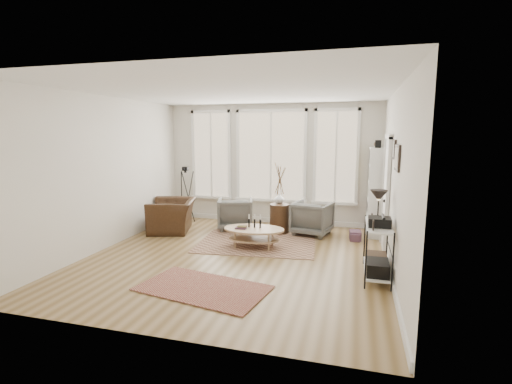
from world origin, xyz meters
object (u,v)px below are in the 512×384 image
(armchair_left, at_px, (235,213))
(side_table, at_px, (280,194))
(low_shelf, at_px, (378,244))
(armchair_right, at_px, (312,218))
(coffee_table, at_px, (254,232))
(accent_chair, at_px, (172,215))
(bookcase, at_px, (375,191))

(armchair_left, xyz_separation_m, side_table, (1.06, -0.07, 0.51))
(low_shelf, xyz_separation_m, armchair_right, (-1.25, 2.18, -0.15))
(armchair_right, bearing_deg, coffee_table, 64.05)
(low_shelf, xyz_separation_m, accent_chair, (-4.35, 1.64, -0.15))
(bookcase, bearing_deg, accent_chair, -168.68)
(coffee_table, relative_size, accent_chair, 1.10)
(armchair_left, distance_m, accent_chair, 1.43)
(armchair_left, height_order, side_table, side_table)
(low_shelf, relative_size, side_table, 0.72)
(side_table, height_order, accent_chair, side_table)
(armchair_left, distance_m, side_table, 1.18)
(armchair_right, bearing_deg, low_shelf, 132.70)
(low_shelf, distance_m, armchair_left, 3.74)
(bookcase, relative_size, coffee_table, 1.70)
(coffee_table, distance_m, armchair_left, 1.47)
(side_table, distance_m, accent_chair, 2.48)
(bookcase, xyz_separation_m, armchair_left, (-3.08, -0.33, -0.59))
(bookcase, bearing_deg, coffee_table, -145.67)
(low_shelf, relative_size, armchair_left, 1.63)
(accent_chair, bearing_deg, armchair_left, 95.84)
(bookcase, height_order, side_table, bookcase)
(low_shelf, xyz_separation_m, coffee_table, (-2.24, 0.95, -0.22))
(armchair_right, relative_size, accent_chair, 0.73)
(side_table, bearing_deg, low_shelf, -47.05)
(armchair_right, bearing_deg, side_table, 18.21)
(bookcase, distance_m, armchair_left, 3.16)
(side_table, relative_size, accent_chair, 1.65)
(side_table, bearing_deg, armchair_left, 176.07)
(bookcase, xyz_separation_m, side_table, (-2.03, -0.40, -0.08))
(coffee_table, xyz_separation_m, accent_chair, (-2.11, 0.69, 0.06))
(bookcase, distance_m, coffee_table, 2.86)
(low_shelf, bearing_deg, coffee_table, 157.04)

